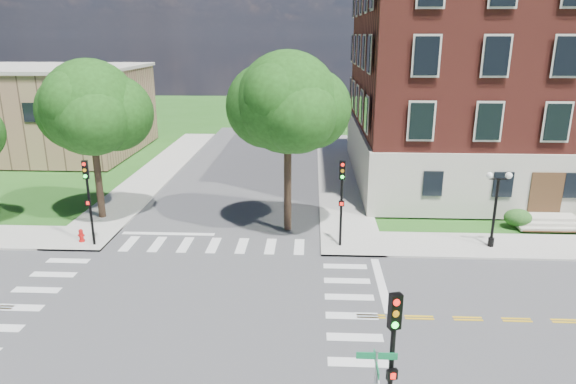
{
  "coord_description": "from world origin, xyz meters",
  "views": [
    {
      "loc": [
        5.42,
        -19.13,
        11.31
      ],
      "look_at": [
        4.18,
        7.21,
        3.2
      ],
      "focal_mm": 32.0,
      "sensor_mm": 36.0,
      "label": 1
    }
  ],
  "objects_px": {
    "traffic_signal_ne": "(342,193)",
    "traffic_signal_nw": "(88,192)",
    "traffic_signal_se": "(392,353)",
    "fire_hydrant": "(81,236)",
    "twin_lamp_west": "(496,205)",
    "street_sign_pole": "(376,382)"
  },
  "relations": [
    {
      "from": "traffic_signal_ne",
      "to": "street_sign_pole",
      "type": "height_order",
      "value": "traffic_signal_ne"
    },
    {
      "from": "street_sign_pole",
      "to": "traffic_signal_nw",
      "type": "bearing_deg",
      "value": 134.61
    },
    {
      "from": "traffic_signal_nw",
      "to": "street_sign_pole",
      "type": "xyz_separation_m",
      "value": [
        13.86,
        -14.05,
        -0.88
      ]
    },
    {
      "from": "traffic_signal_nw",
      "to": "fire_hydrant",
      "type": "xyz_separation_m",
      "value": [
        -0.87,
        0.37,
        -2.72
      ]
    },
    {
      "from": "traffic_signal_nw",
      "to": "fire_hydrant",
      "type": "height_order",
      "value": "traffic_signal_nw"
    },
    {
      "from": "traffic_signal_ne",
      "to": "traffic_signal_nw",
      "type": "height_order",
      "value": "same"
    },
    {
      "from": "traffic_signal_se",
      "to": "traffic_signal_nw",
      "type": "distance_m",
      "value": 19.97
    },
    {
      "from": "traffic_signal_se",
      "to": "fire_hydrant",
      "type": "xyz_separation_m",
      "value": [
        -15.13,
        14.35,
        -2.72
      ]
    },
    {
      "from": "street_sign_pole",
      "to": "traffic_signal_se",
      "type": "bearing_deg",
      "value": 10.12
    },
    {
      "from": "traffic_signal_se",
      "to": "traffic_signal_ne",
      "type": "xyz_separation_m",
      "value": [
        -0.58,
        14.49,
        0.0
      ]
    },
    {
      "from": "traffic_signal_se",
      "to": "street_sign_pole",
      "type": "height_order",
      "value": "traffic_signal_se"
    },
    {
      "from": "traffic_signal_ne",
      "to": "fire_hydrant",
      "type": "distance_m",
      "value": 14.8
    },
    {
      "from": "street_sign_pole",
      "to": "fire_hydrant",
      "type": "xyz_separation_m",
      "value": [
        -14.72,
        14.42,
        -1.84
      ]
    },
    {
      "from": "traffic_signal_se",
      "to": "street_sign_pole",
      "type": "bearing_deg",
      "value": -169.88
    },
    {
      "from": "twin_lamp_west",
      "to": "street_sign_pole",
      "type": "relative_size",
      "value": 1.36
    },
    {
      "from": "traffic_signal_se",
      "to": "fire_hydrant",
      "type": "distance_m",
      "value": 21.03
    },
    {
      "from": "traffic_signal_ne",
      "to": "traffic_signal_nw",
      "type": "bearing_deg",
      "value": -177.82
    },
    {
      "from": "traffic_signal_ne",
      "to": "twin_lamp_west",
      "type": "height_order",
      "value": "traffic_signal_ne"
    },
    {
      "from": "traffic_signal_se",
      "to": "traffic_signal_nw",
      "type": "relative_size",
      "value": 1.0
    },
    {
      "from": "twin_lamp_west",
      "to": "street_sign_pole",
      "type": "distance_m",
      "value": 16.93
    },
    {
      "from": "traffic_signal_ne",
      "to": "fire_hydrant",
      "type": "xyz_separation_m",
      "value": [
        -14.55,
        -0.15,
        -2.72
      ]
    },
    {
      "from": "traffic_signal_se",
      "to": "fire_hydrant",
      "type": "relative_size",
      "value": 6.4
    }
  ]
}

